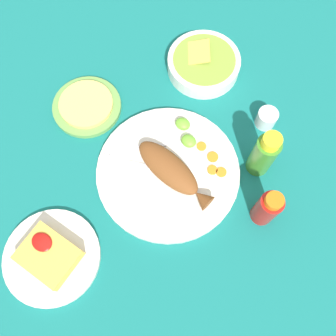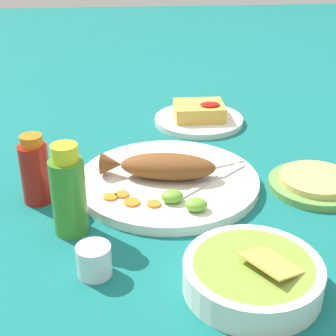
# 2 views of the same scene
# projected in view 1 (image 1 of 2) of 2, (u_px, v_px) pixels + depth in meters

# --- Properties ---
(ground_plane) EXTENTS (4.00, 4.00, 0.00)m
(ground_plane) POSITION_uv_depth(u_px,v_px,m) (168.00, 173.00, 0.92)
(ground_plane) COLOR #146B66
(main_plate) EXTENTS (0.35, 0.35, 0.02)m
(main_plate) POSITION_uv_depth(u_px,v_px,m) (168.00, 172.00, 0.92)
(main_plate) COLOR silver
(main_plate) RESTS_ON ground_plane
(fried_fish) EXTENTS (0.23, 0.10, 0.05)m
(fried_fish) POSITION_uv_depth(u_px,v_px,m) (172.00, 171.00, 0.88)
(fried_fish) COLOR brown
(fried_fish) RESTS_ON main_plate
(fork_near) EXTENTS (0.18, 0.08, 0.00)m
(fork_near) POSITION_uv_depth(u_px,v_px,m) (132.00, 163.00, 0.91)
(fork_near) COLOR silver
(fork_near) RESTS_ON main_plate
(fork_far) EXTENTS (0.15, 0.13, 0.00)m
(fork_far) POSITION_uv_depth(u_px,v_px,m) (141.00, 147.00, 0.93)
(fork_far) COLOR silver
(fork_far) RESTS_ON main_plate
(carrot_slice_near) EXTENTS (0.02, 0.02, 0.00)m
(carrot_slice_near) POSITION_uv_depth(u_px,v_px,m) (212.00, 170.00, 0.91)
(carrot_slice_near) COLOR orange
(carrot_slice_near) RESTS_ON main_plate
(carrot_slice_mid) EXTENTS (0.03, 0.03, 0.00)m
(carrot_slice_mid) POSITION_uv_depth(u_px,v_px,m) (221.00, 172.00, 0.90)
(carrot_slice_mid) COLOR orange
(carrot_slice_mid) RESTS_ON main_plate
(carrot_slice_far) EXTENTS (0.02, 0.02, 0.00)m
(carrot_slice_far) POSITION_uv_depth(u_px,v_px,m) (202.00, 146.00, 0.93)
(carrot_slice_far) COLOR orange
(carrot_slice_far) RESTS_ON main_plate
(carrot_slice_extra) EXTENTS (0.03, 0.03, 0.00)m
(carrot_slice_extra) POSITION_uv_depth(u_px,v_px,m) (213.00, 157.00, 0.92)
(carrot_slice_extra) COLOR orange
(carrot_slice_extra) RESTS_ON main_plate
(lime_wedge_main) EXTENTS (0.04, 0.03, 0.02)m
(lime_wedge_main) POSITION_uv_depth(u_px,v_px,m) (190.00, 142.00, 0.92)
(lime_wedge_main) COLOR #6BB233
(lime_wedge_main) RESTS_ON main_plate
(lime_wedge_side) EXTENTS (0.04, 0.03, 0.02)m
(lime_wedge_side) POSITION_uv_depth(u_px,v_px,m) (183.00, 124.00, 0.94)
(lime_wedge_side) COLOR #6BB233
(lime_wedge_side) RESTS_ON main_plate
(hot_sauce_bottle_red) EXTENTS (0.05, 0.05, 0.13)m
(hot_sauce_bottle_red) POSITION_uv_depth(u_px,v_px,m) (267.00, 208.00, 0.83)
(hot_sauce_bottle_red) COLOR #B21914
(hot_sauce_bottle_red) RESTS_ON ground_plane
(hot_sauce_bottle_green) EXTENTS (0.06, 0.06, 0.16)m
(hot_sauce_bottle_green) POSITION_uv_depth(u_px,v_px,m) (264.00, 154.00, 0.86)
(hot_sauce_bottle_green) COLOR #3D8428
(hot_sauce_bottle_green) RESTS_ON ground_plane
(salt_cup) EXTENTS (0.05, 0.05, 0.05)m
(salt_cup) POSITION_uv_depth(u_px,v_px,m) (266.00, 119.00, 0.95)
(salt_cup) COLOR silver
(salt_cup) RESTS_ON ground_plane
(side_plate_fries) EXTENTS (0.22, 0.22, 0.01)m
(side_plate_fries) POSITION_uv_depth(u_px,v_px,m) (52.00, 257.00, 0.84)
(side_plate_fries) COLOR silver
(side_plate_fries) RESTS_ON ground_plane
(fries_pile) EXTENTS (0.12, 0.10, 0.04)m
(fries_pile) POSITION_uv_depth(u_px,v_px,m) (48.00, 255.00, 0.82)
(fries_pile) COLOR gold
(fries_pile) RESTS_ON side_plate_fries
(guacamole_bowl) EXTENTS (0.20, 0.20, 0.06)m
(guacamole_bowl) POSITION_uv_depth(u_px,v_px,m) (204.00, 63.00, 1.01)
(guacamole_bowl) COLOR white
(guacamole_bowl) RESTS_ON ground_plane
(tortilla_plate) EXTENTS (0.18, 0.18, 0.01)m
(tortilla_plate) POSITION_uv_depth(u_px,v_px,m) (87.00, 107.00, 0.98)
(tortilla_plate) COLOR #6B9E4C
(tortilla_plate) RESTS_ON ground_plane
(tortilla_stack) EXTENTS (0.14, 0.14, 0.01)m
(tortilla_stack) POSITION_uv_depth(u_px,v_px,m) (86.00, 104.00, 0.97)
(tortilla_stack) COLOR #E0C666
(tortilla_stack) RESTS_ON tortilla_plate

